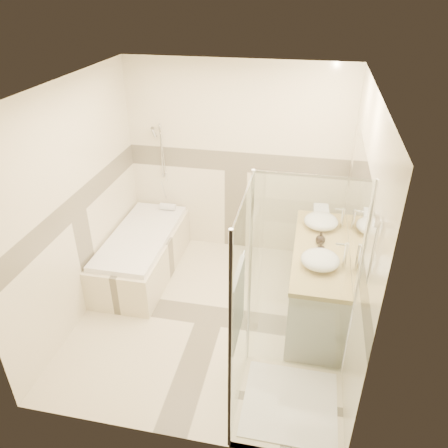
% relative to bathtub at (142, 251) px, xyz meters
% --- Properties ---
extents(room, '(2.82, 3.02, 2.52)m').
position_rel_bathtub_xyz_m(room, '(1.08, -0.64, 0.95)').
color(room, beige).
rests_on(room, ground).
extents(bathtub, '(0.75, 1.70, 0.56)m').
position_rel_bathtub_xyz_m(bathtub, '(0.00, 0.00, 0.00)').
color(bathtub, beige).
rests_on(bathtub, ground).
extents(vanity, '(0.58, 1.62, 0.85)m').
position_rel_bathtub_xyz_m(vanity, '(2.15, -0.35, 0.12)').
color(vanity, silver).
rests_on(vanity, ground).
extents(shower_enclosure, '(0.96, 0.93, 2.04)m').
position_rel_bathtub_xyz_m(shower_enclosure, '(1.86, -1.62, 0.20)').
color(shower_enclosure, beige).
rests_on(shower_enclosure, ground).
extents(vessel_sink_near, '(0.38, 0.38, 0.15)m').
position_rel_bathtub_xyz_m(vessel_sink_near, '(2.13, 0.09, 0.62)').
color(vessel_sink_near, white).
rests_on(vessel_sink_near, vanity).
extents(vessel_sink_far, '(0.38, 0.38, 0.15)m').
position_rel_bathtub_xyz_m(vessel_sink_far, '(2.13, -0.68, 0.62)').
color(vessel_sink_far, white).
rests_on(vessel_sink_far, vanity).
extents(faucet_near, '(0.11, 0.03, 0.26)m').
position_rel_bathtub_xyz_m(faucet_near, '(2.35, 0.09, 0.69)').
color(faucet_near, silver).
rests_on(faucet_near, vanity).
extents(faucet_far, '(0.12, 0.03, 0.29)m').
position_rel_bathtub_xyz_m(faucet_far, '(2.35, -0.68, 0.71)').
color(faucet_far, silver).
rests_on(faucet_far, vanity).
extents(amenity_bottle_a, '(0.08, 0.08, 0.15)m').
position_rel_bathtub_xyz_m(amenity_bottle_a, '(2.13, -0.49, 0.62)').
color(amenity_bottle_a, black).
rests_on(amenity_bottle_a, vanity).
extents(amenity_bottle_b, '(0.12, 0.12, 0.13)m').
position_rel_bathtub_xyz_m(amenity_bottle_b, '(2.13, -0.26, 0.61)').
color(amenity_bottle_b, black).
rests_on(amenity_bottle_b, vanity).
extents(folded_towels, '(0.18, 0.29, 0.09)m').
position_rel_bathtub_xyz_m(folded_towels, '(2.13, 0.37, 0.59)').
color(folded_towels, silver).
rests_on(folded_towels, vanity).
extents(rolled_towel, '(0.20, 0.09, 0.09)m').
position_rel_bathtub_xyz_m(rolled_towel, '(0.13, 0.67, 0.30)').
color(rolled_towel, silver).
rests_on(rolled_towel, bathtub).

